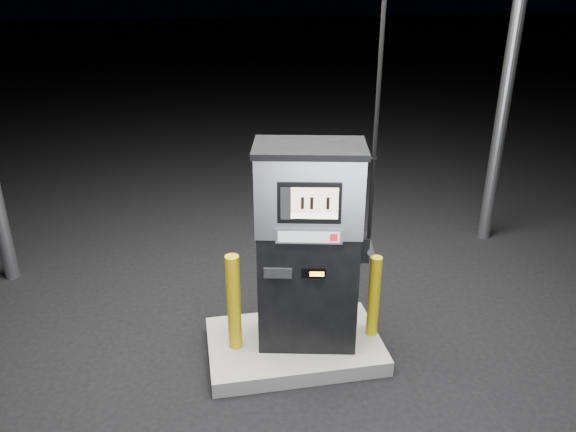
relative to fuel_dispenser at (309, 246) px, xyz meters
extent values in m
plane|color=black|center=(-0.12, 0.00, -1.12)|extent=(80.00, 80.00, 0.00)
cube|color=slate|center=(-0.12, 0.00, -1.04)|extent=(1.60, 1.00, 0.15)
cylinder|color=gray|center=(2.88, 2.00, 1.13)|extent=(0.16, 0.16, 4.50)
cube|color=black|center=(0.00, 0.00, -0.39)|extent=(0.95, 0.67, 1.14)
cube|color=silver|center=(0.00, 0.00, 0.52)|extent=(0.97, 0.69, 0.68)
cube|color=black|center=(0.00, 0.00, 0.89)|extent=(1.02, 0.74, 0.05)
cube|color=black|center=(-0.06, -0.26, 0.51)|extent=(0.51, 0.13, 0.35)
cube|color=beige|center=(-0.02, -0.28, 0.54)|extent=(0.37, 0.08, 0.22)
cube|color=white|center=(-0.02, -0.28, 0.41)|extent=(0.37, 0.08, 0.05)
cube|color=silver|center=(-0.06, -0.26, 0.22)|extent=(0.54, 0.14, 0.13)
cube|color=#A4A7AC|center=(-0.06, -0.27, 0.22)|extent=(0.49, 0.11, 0.10)
cube|color=red|center=(0.13, -0.31, 0.22)|extent=(0.06, 0.02, 0.06)
cube|color=black|center=(-0.01, -0.26, -0.13)|extent=(0.20, 0.06, 0.08)
cube|color=orange|center=(0.01, -0.28, -0.13)|extent=(0.12, 0.03, 0.04)
cube|color=black|center=(-0.31, -0.20, -0.13)|extent=(0.24, 0.07, 0.09)
cube|color=black|center=(0.47, -0.10, -0.01)|extent=(0.12, 0.18, 0.23)
cylinder|color=gray|center=(0.52, -0.11, -0.01)|extent=(0.10, 0.21, 0.06)
cylinder|color=black|center=(0.49, -0.15, 1.52)|extent=(0.04, 0.04, 2.83)
cylinder|color=#C3A50A|center=(-0.67, 0.00, -0.50)|extent=(0.15, 0.15, 0.93)
cylinder|color=#C3A50A|center=(0.62, -0.04, -0.56)|extent=(0.11, 0.11, 0.81)
camera|label=1|loc=(-0.96, -4.26, 2.22)|focal=35.00mm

